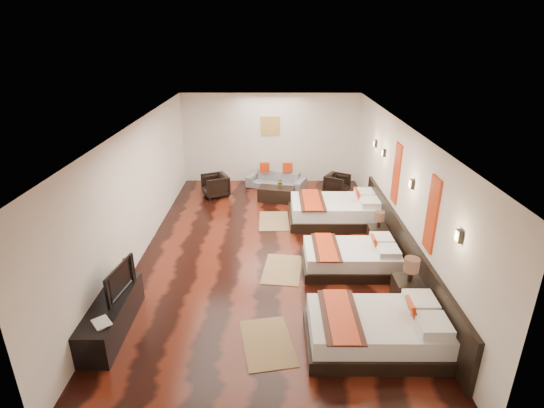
{
  "coord_description": "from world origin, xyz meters",
  "views": [
    {
      "loc": [
        0.1,
        -8.34,
        4.51
      ],
      "look_at": [
        0.07,
        0.03,
        1.1
      ],
      "focal_mm": 27.99,
      "sensor_mm": 36.0,
      "label": 1
    }
  ],
  "objects_px": {
    "tv_console": "(112,316)",
    "nightstand_a": "(408,290)",
    "bed_far": "(336,211)",
    "tv": "(115,279)",
    "bed_near": "(378,330)",
    "coffee_table": "(276,194)",
    "table_plant": "(280,183)",
    "armchair_right": "(337,184)",
    "sofa": "(276,180)",
    "book": "(94,326)",
    "bed_mid": "(352,258)",
    "figurine": "(125,266)",
    "armchair_left": "(215,185)",
    "nightstand_b": "(378,234)"
  },
  "relations": [
    {
      "from": "nightstand_b",
      "to": "coffee_table",
      "type": "height_order",
      "value": "nightstand_b"
    },
    {
      "from": "nightstand_a",
      "to": "armchair_left",
      "type": "bearing_deg",
      "value": 126.66
    },
    {
      "from": "tv",
      "to": "coffee_table",
      "type": "height_order",
      "value": "tv"
    },
    {
      "from": "nightstand_a",
      "to": "table_plant",
      "type": "xyz_separation_m",
      "value": [
        -2.15,
        5.15,
        0.18
      ]
    },
    {
      "from": "nightstand_a",
      "to": "bed_near",
      "type": "bearing_deg",
      "value": -127.23
    },
    {
      "from": "tv",
      "to": "book",
      "type": "xyz_separation_m",
      "value": [
        -0.05,
        -0.86,
        -0.24
      ]
    },
    {
      "from": "tv",
      "to": "coffee_table",
      "type": "bearing_deg",
      "value": -16.79
    },
    {
      "from": "bed_mid",
      "to": "armchair_left",
      "type": "relative_size",
      "value": 2.73
    },
    {
      "from": "armchair_left",
      "to": "table_plant",
      "type": "relative_size",
      "value": 2.95
    },
    {
      "from": "sofa",
      "to": "table_plant",
      "type": "bearing_deg",
      "value": -62.03
    },
    {
      "from": "bed_near",
      "to": "coffee_table",
      "type": "bearing_deg",
      "value": 104.08
    },
    {
      "from": "bed_far",
      "to": "armchair_left",
      "type": "bearing_deg",
      "value": 151.23
    },
    {
      "from": "book",
      "to": "table_plant",
      "type": "relative_size",
      "value": 1.25
    },
    {
      "from": "nightstand_a",
      "to": "figurine",
      "type": "distance_m",
      "value": 4.96
    },
    {
      "from": "tv_console",
      "to": "armchair_right",
      "type": "relative_size",
      "value": 2.78
    },
    {
      "from": "tv_console",
      "to": "coffee_table",
      "type": "height_order",
      "value": "tv_console"
    },
    {
      "from": "bed_near",
      "to": "bed_mid",
      "type": "xyz_separation_m",
      "value": [
        -0.0,
        2.29,
        -0.03
      ]
    },
    {
      "from": "bed_near",
      "to": "book",
      "type": "height_order",
      "value": "bed_near"
    },
    {
      "from": "armchair_right",
      "to": "sofa",
      "type": "bearing_deg",
      "value": 106.73
    },
    {
      "from": "tv",
      "to": "armchair_right",
      "type": "bearing_deg",
      "value": -27.37
    },
    {
      "from": "table_plant",
      "to": "bed_far",
      "type": "bearing_deg",
      "value": -47.19
    },
    {
      "from": "bed_far",
      "to": "tv",
      "type": "xyz_separation_m",
      "value": [
        -4.15,
        -4.04,
        0.5
      ]
    },
    {
      "from": "nightstand_b",
      "to": "coffee_table",
      "type": "distance_m",
      "value": 3.57
    },
    {
      "from": "bed_near",
      "to": "nightstand_a",
      "type": "xyz_separation_m",
      "value": [
        0.75,
        0.98,
        0.06
      ]
    },
    {
      "from": "tv_console",
      "to": "book",
      "type": "xyz_separation_m",
      "value": [
        0.0,
        -0.62,
        0.29
      ]
    },
    {
      "from": "bed_mid",
      "to": "table_plant",
      "type": "height_order",
      "value": "bed_mid"
    },
    {
      "from": "bed_mid",
      "to": "tv_console",
      "type": "distance_m",
      "value": 4.63
    },
    {
      "from": "sofa",
      "to": "armchair_right",
      "type": "xyz_separation_m",
      "value": [
        1.82,
        -0.45,
        0.03
      ]
    },
    {
      "from": "coffee_table",
      "to": "table_plant",
      "type": "bearing_deg",
      "value": 34.29
    },
    {
      "from": "nightstand_b",
      "to": "figurine",
      "type": "relative_size",
      "value": 2.64
    },
    {
      "from": "bed_mid",
      "to": "nightstand_b",
      "type": "xyz_separation_m",
      "value": [
        0.75,
        1.01,
        0.04
      ]
    },
    {
      "from": "bed_mid",
      "to": "bed_far",
      "type": "distance_m",
      "value": 2.33
    },
    {
      "from": "coffee_table",
      "to": "table_plant",
      "type": "height_order",
      "value": "table_plant"
    },
    {
      "from": "nightstand_a",
      "to": "table_plant",
      "type": "height_order",
      "value": "nightstand_a"
    },
    {
      "from": "armchair_right",
      "to": "figurine",
      "type": "bearing_deg",
      "value": 171.34
    },
    {
      "from": "figurine",
      "to": "tv_console",
      "type": "bearing_deg",
      "value": -90.0
    },
    {
      "from": "bed_near",
      "to": "nightstand_a",
      "type": "height_order",
      "value": "nightstand_a"
    },
    {
      "from": "tv_console",
      "to": "table_plant",
      "type": "bearing_deg",
      "value": 64.24
    },
    {
      "from": "bed_near",
      "to": "bed_far",
      "type": "relative_size",
      "value": 0.92
    },
    {
      "from": "bed_near",
      "to": "nightstand_b",
      "type": "relative_size",
      "value": 2.57
    },
    {
      "from": "tv_console",
      "to": "nightstand_a",
      "type": "bearing_deg",
      "value": 7.43
    },
    {
      "from": "tv_console",
      "to": "sofa",
      "type": "relative_size",
      "value": 1.01
    },
    {
      "from": "nightstand_b",
      "to": "table_plant",
      "type": "relative_size",
      "value": 3.44
    },
    {
      "from": "sofa",
      "to": "table_plant",
      "type": "height_order",
      "value": "table_plant"
    },
    {
      "from": "nightstand_b",
      "to": "armchair_left",
      "type": "height_order",
      "value": "nightstand_b"
    },
    {
      "from": "nightstand_b",
      "to": "armchair_right",
      "type": "xyz_separation_m",
      "value": [
        -0.45,
        3.35,
        0.0
      ]
    },
    {
      "from": "bed_far",
      "to": "table_plant",
      "type": "distance_m",
      "value": 2.08
    },
    {
      "from": "table_plant",
      "to": "nightstand_a",
      "type": "bearing_deg",
      "value": -67.33
    },
    {
      "from": "armchair_right",
      "to": "table_plant",
      "type": "relative_size",
      "value": 2.68
    },
    {
      "from": "figurine",
      "to": "nightstand_b",
      "type": "bearing_deg",
      "value": 23.44
    }
  ]
}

